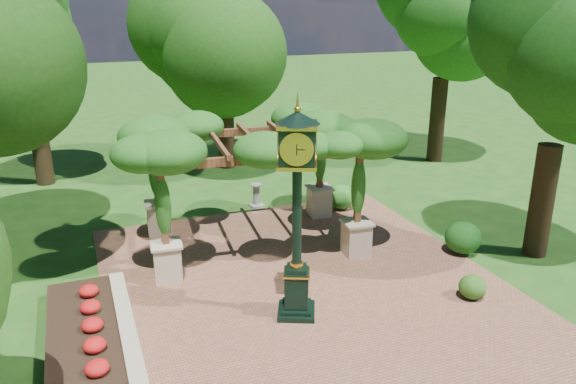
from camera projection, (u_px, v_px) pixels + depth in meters
name	position (u px, v px, depth m)	size (l,w,h in m)	color
ground	(325.00, 309.00, 13.59)	(120.00, 120.00, 0.00)	#1E4714
brick_plaza	(309.00, 289.00, 14.47)	(10.00, 12.00, 0.04)	brown
border_wall	(127.00, 330.00, 12.39)	(0.35, 5.00, 0.40)	#C6B793
flower_bed	(84.00, 339.00, 12.09)	(1.50, 5.00, 0.36)	red
pedestal_clock	(297.00, 198.00, 12.37)	(1.29, 1.29, 4.96)	black
pergola	(251.00, 141.00, 16.15)	(6.58, 4.46, 3.94)	beige
sundial	(256.00, 197.00, 20.19)	(0.53, 0.53, 0.85)	gray
shrub_front	(473.00, 287.00, 13.93)	(0.68, 0.68, 0.61)	#2A5819
shrub_mid	(463.00, 238.00, 16.38)	(1.05, 1.05, 0.95)	#164914
shrub_back	(341.00, 197.00, 19.86)	(0.96, 0.96, 0.87)	#28681E
tree_west_far	(24.00, 33.00, 20.91)	(4.14, 4.14, 8.65)	black
tree_north	(223.00, 40.00, 23.35)	(4.77, 4.77, 8.00)	#332014
tree_east_far	(447.00, 8.00, 23.91)	(4.88, 4.88, 9.83)	black
tree_east_near	(566.00, 50.00, 14.65)	(3.92, 3.92, 8.53)	#311E13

